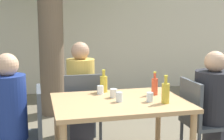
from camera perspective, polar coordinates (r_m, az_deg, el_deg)
name	(u,v)px	position (r m, az deg, el deg)	size (l,w,h in m)	color
cafe_building_wall	(73,25)	(6.52, -7.10, 8.21)	(10.00, 0.08, 2.80)	beige
dining_table_front	(119,109)	(3.05, 1.35, -7.12)	(1.27, 0.94, 0.74)	tan
patio_chair_0	(27,131)	(3.00, -15.20, -10.69)	(0.44, 0.44, 0.90)	#474C51
patio_chair_1	(200,117)	(3.41, 15.72, -8.25)	(0.44, 0.44, 0.90)	#474C51
patio_chair_2	(83,106)	(3.70, -5.35, -6.56)	(0.44, 0.44, 0.90)	#474C51
person_seated_0	(0,129)	(3.00, -19.79, -10.19)	(0.56, 0.31, 1.23)	#383842
person_seated_1	(219,112)	(3.52, 19.02, -7.29)	(0.60, 0.39, 1.20)	#383842
person_seated_2	(80,97)	(3.90, -5.86, -4.91)	(0.34, 0.57, 1.25)	#383842
oil_cruet_0	(166,92)	(2.95, 9.76, -4.06)	(0.07, 0.07, 0.26)	gold
soda_bottle_1	(155,86)	(3.25, 7.80, -2.90)	(0.07, 0.07, 0.24)	#DB4C2D
oil_cruet_2	(104,83)	(3.35, -1.52, -2.46)	(0.08, 0.08, 0.24)	gold
drinking_glass_0	(114,93)	(3.12, 0.29, -4.27)	(0.08, 0.08, 0.09)	silver
drinking_glass_1	(150,97)	(2.99, 6.94, -4.94)	(0.07, 0.07, 0.09)	silver
drinking_glass_2	(100,90)	(3.27, -2.15, -3.65)	(0.07, 0.07, 0.09)	white
drinking_glass_3	(119,97)	(2.96, 1.34, -4.96)	(0.06, 0.06, 0.09)	silver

